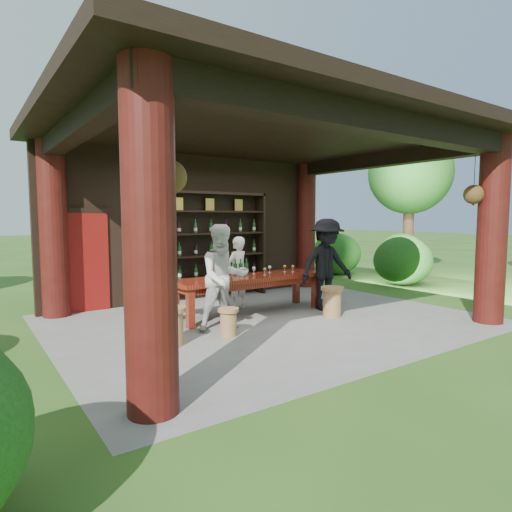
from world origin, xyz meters
TOP-DOWN VIEW (x-y plane):
  - ground at (0.00, 0.00)m, footprint 90.00×90.00m
  - pavilion at (-0.01, 0.43)m, footprint 7.50×6.00m
  - wine_shelf at (0.16, 2.45)m, footprint 2.80×0.43m
  - tasting_table at (-0.01, 0.59)m, footprint 3.14×0.85m
  - stool_near_left at (-1.16, -0.51)m, footprint 0.34×0.34m
  - stool_near_right at (1.15, -0.49)m, footprint 0.43×0.43m
  - stool_far_left at (-2.12, -0.47)m, footprint 0.44×0.44m
  - host at (0.06, 1.17)m, footprint 0.62×0.49m
  - guest_woman at (-1.03, -0.14)m, footprint 0.94×0.78m
  - guest_man at (1.50, 0.04)m, footprint 1.27×0.83m
  - table_bottles at (-0.03, 0.88)m, footprint 0.31×0.13m
  - table_glasses at (0.61, 0.66)m, footprint 0.90×0.33m
  - napkin_basket at (-0.70, 0.54)m, footprint 0.26×0.18m
  - shrubs at (0.91, 0.81)m, footprint 21.65×8.72m
  - trees at (3.16, 1.95)m, footprint 21.85×9.74m

SIDE VIEW (x-z plane):
  - ground at x=0.00m, z-range 0.00..0.00m
  - stool_near_left at x=-1.16m, z-range 0.01..0.46m
  - stool_near_right at x=1.15m, z-range 0.02..0.59m
  - stool_far_left at x=-2.12m, z-range 0.02..0.59m
  - shrubs at x=0.91m, z-range -0.13..1.23m
  - tasting_table at x=-0.01m, z-range 0.26..1.01m
  - host at x=0.06m, z-range 0.00..1.49m
  - napkin_basket at x=-0.70m, z-range 0.75..0.89m
  - table_glasses at x=0.61m, z-range 0.75..0.90m
  - guest_woman at x=-1.03m, z-range 0.00..1.77m
  - table_bottles at x=-0.03m, z-range 0.75..1.06m
  - guest_man at x=1.50m, z-range 0.00..1.86m
  - wine_shelf at x=0.16m, z-range 0.00..2.47m
  - pavilion at x=-0.01m, z-range 0.33..3.93m
  - trees at x=3.16m, z-range 0.97..5.77m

